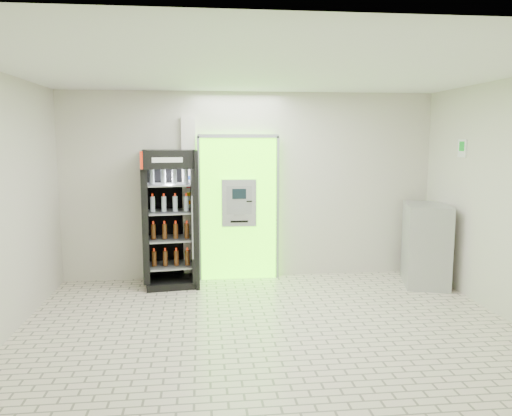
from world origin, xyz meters
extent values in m
plane|color=beige|center=(0.00, 0.00, 0.00)|extent=(6.00, 6.00, 0.00)
plane|color=beige|center=(0.00, 2.50, 1.50)|extent=(6.00, 0.00, 6.00)
plane|color=beige|center=(0.00, -2.50, 1.50)|extent=(6.00, 0.00, 6.00)
plane|color=white|center=(0.00, 0.00, 3.00)|extent=(6.00, 6.00, 0.00)
cube|color=#57FB0E|center=(-0.20, 2.43, 1.15)|extent=(1.20, 0.12, 2.30)
cube|color=gray|center=(-0.20, 2.36, 2.30)|extent=(1.28, 0.04, 0.06)
cube|color=gray|center=(-0.83, 2.36, 1.15)|extent=(0.04, 0.04, 2.30)
cube|color=gray|center=(0.43, 2.36, 1.15)|extent=(0.04, 0.04, 2.30)
cube|color=black|center=(-0.10, 2.38, 0.50)|extent=(0.62, 0.01, 0.67)
cube|color=black|center=(-0.54, 2.38, 1.98)|extent=(0.22, 0.01, 0.18)
cube|color=#A5A8AD|center=(-0.20, 2.32, 1.25)|extent=(0.55, 0.12, 0.75)
cube|color=black|center=(-0.20, 2.25, 1.40)|extent=(0.22, 0.01, 0.16)
cube|color=gray|center=(-0.20, 2.25, 1.12)|extent=(0.16, 0.01, 0.12)
cube|color=black|center=(-0.04, 2.25, 1.28)|extent=(0.09, 0.01, 0.02)
cube|color=black|center=(-0.20, 2.25, 0.96)|extent=(0.28, 0.01, 0.03)
cube|color=silver|center=(-0.98, 2.45, 1.30)|extent=(0.22, 0.10, 2.60)
cube|color=#193FB2|center=(-0.98, 2.40, 1.65)|extent=(0.09, 0.01, 0.06)
cube|color=red|center=(-0.98, 2.40, 1.52)|extent=(0.09, 0.01, 0.06)
cube|color=yellow|center=(-0.98, 2.40, 1.39)|extent=(0.09, 0.01, 0.06)
cube|color=orange|center=(-0.98, 2.40, 1.26)|extent=(0.09, 0.01, 0.06)
cube|color=red|center=(-0.98, 2.40, 1.13)|extent=(0.09, 0.01, 0.06)
cube|color=black|center=(-1.27, 2.13, 1.05)|extent=(0.87, 0.81, 2.09)
cube|color=black|center=(-1.27, 2.46, 1.05)|extent=(0.78, 0.15, 2.09)
cube|color=#BB2109|center=(-1.27, 1.78, 1.96)|extent=(0.76, 0.11, 0.25)
cube|color=white|center=(-1.27, 1.78, 1.96)|extent=(0.44, 0.06, 0.07)
cube|color=black|center=(-1.27, 2.13, 0.05)|extent=(0.87, 0.81, 0.10)
cylinder|color=gray|center=(-0.93, 1.76, 0.96)|extent=(0.03, 0.03, 0.94)
cube|color=gray|center=(-1.27, 2.13, 0.31)|extent=(0.73, 0.69, 0.02)
cube|color=gray|center=(-1.27, 2.13, 0.73)|extent=(0.73, 0.69, 0.02)
cube|color=gray|center=(-1.27, 2.13, 1.15)|extent=(0.73, 0.69, 0.02)
cube|color=gray|center=(-1.27, 2.13, 1.57)|extent=(0.73, 0.69, 0.02)
cube|color=#A5A8AD|center=(2.68, 1.76, 0.63)|extent=(0.86, 1.08, 1.26)
cube|color=gray|center=(2.36, 1.76, 0.69)|extent=(0.26, 0.89, 0.01)
cube|color=white|center=(2.99, 1.40, 2.12)|extent=(0.02, 0.22, 0.26)
cube|color=#0B821D|center=(2.98, 1.40, 2.15)|extent=(0.00, 0.14, 0.14)
camera|label=1|loc=(-0.79, -5.51, 2.25)|focal=35.00mm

